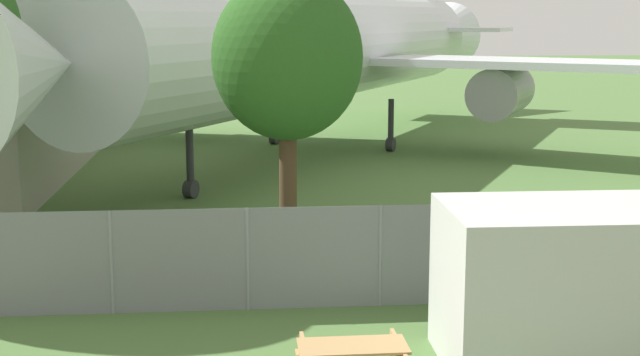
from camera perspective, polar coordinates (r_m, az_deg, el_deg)
perimeter_fence at (r=17.24m, az=3.86°, el=-5.01°), size 56.07×0.07×2.00m
airplane at (r=36.83m, az=0.06°, el=8.46°), size 30.68×38.48×13.37m
portable_cabin at (r=15.04m, az=17.42°, el=-6.58°), size 5.03×2.63×2.60m
tree_left_of_cabin at (r=19.00m, az=-2.11°, el=7.62°), size 3.21×3.21×6.46m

